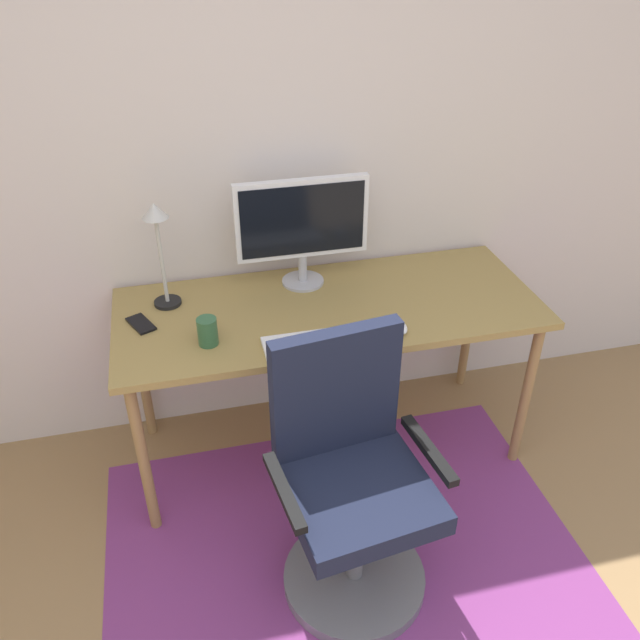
{
  "coord_description": "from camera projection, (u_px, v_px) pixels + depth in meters",
  "views": [
    {
      "loc": [
        -0.24,
        -0.41,
        2.16
      ],
      "look_at": [
        0.24,
        1.53,
        0.87
      ],
      "focal_mm": 36.51,
      "sensor_mm": 36.0,
      "label": 1
    }
  ],
  "objects": [
    {
      "name": "monitor",
      "position": [
        302.0,
        223.0,
        2.66
      ],
      "size": [
        0.55,
        0.18,
        0.47
      ],
      "color": "#B2B2B7",
      "rests_on": "desk"
    },
    {
      "name": "wall_back",
      "position": [
        225.0,
        152.0,
        2.64
      ],
      "size": [
        6.0,
        0.1,
        2.6
      ],
      "primitive_type": "cube",
      "color": "silver",
      "rests_on": "ground"
    },
    {
      "name": "coffee_cup",
      "position": [
        208.0,
        331.0,
        2.39
      ],
      "size": [
        0.08,
        0.08,
        0.11
      ],
      "primitive_type": "cylinder",
      "color": "#2D5B37",
      "rests_on": "desk"
    },
    {
      "name": "keyboard",
      "position": [
        320.0,
        341.0,
        2.42
      ],
      "size": [
        0.43,
        0.13,
        0.02
      ],
      "primitive_type": "cube",
      "color": "white",
      "rests_on": "desk"
    },
    {
      "name": "area_rug",
      "position": [
        347.0,
        559.0,
        2.53
      ],
      "size": [
        1.83,
        1.45,
        0.01
      ],
      "primitive_type": "cube",
      "color": "#7D3475",
      "rests_on": "ground"
    },
    {
      "name": "desk_lamp",
      "position": [
        158.0,
        236.0,
        2.49
      ],
      "size": [
        0.11,
        0.11,
        0.44
      ],
      "color": "black",
      "rests_on": "desk"
    },
    {
      "name": "office_chair",
      "position": [
        351.0,
        493.0,
        2.26
      ],
      "size": [
        0.59,
        0.53,
        1.01
      ],
      "rotation": [
        0.0,
        0.0,
        0.13
      ],
      "color": "slate",
      "rests_on": "ground"
    },
    {
      "name": "computer_mouse",
      "position": [
        399.0,
        327.0,
        2.49
      ],
      "size": [
        0.06,
        0.1,
        0.03
      ],
      "primitive_type": "ellipsoid",
      "color": "white",
      "rests_on": "desk"
    },
    {
      "name": "desk",
      "position": [
        329.0,
        319.0,
        2.69
      ],
      "size": [
        1.72,
        0.7,
        0.77
      ],
      "color": "olive",
      "rests_on": "ground"
    },
    {
      "name": "cell_phone",
      "position": [
        141.0,
        324.0,
        2.52
      ],
      "size": [
        0.12,
        0.16,
        0.01
      ],
      "primitive_type": "cube",
      "rotation": [
        0.0,
        0.0,
        0.43
      ],
      "color": "black",
      "rests_on": "desk"
    }
  ]
}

